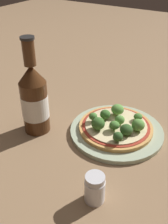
# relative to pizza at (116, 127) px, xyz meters

# --- Properties ---
(ground_plane) EXTENTS (3.00, 3.00, 0.00)m
(ground_plane) POSITION_rel_pizza_xyz_m (0.01, 0.01, -0.02)
(ground_plane) COLOR #846647
(plate) EXTENTS (0.25, 0.25, 0.01)m
(plate) POSITION_rel_pizza_xyz_m (-0.00, -0.00, -0.01)
(plate) COLOR #A3B293
(plate) RESTS_ON ground_plane
(pizza) EXTENTS (0.20, 0.20, 0.01)m
(pizza) POSITION_rel_pizza_xyz_m (0.00, 0.00, 0.00)
(pizza) COLOR tan
(pizza) RESTS_ON plate
(broccoli_floret_0) EXTENTS (0.02, 0.02, 0.03)m
(broccoli_floret_0) POSITION_rel_pizza_xyz_m (-0.02, 0.06, 0.02)
(broccoli_floret_0) COLOR #89A866
(broccoli_floret_0) RESTS_ON pizza
(broccoli_floret_1) EXTENTS (0.03, 0.03, 0.03)m
(broccoli_floret_1) POSITION_rel_pizza_xyz_m (0.01, -0.06, 0.02)
(broccoli_floret_1) COLOR #89A866
(broccoli_floret_1) RESTS_ON pizza
(broccoli_floret_2) EXTENTS (0.02, 0.02, 0.03)m
(broccoli_floret_2) POSITION_rel_pizza_xyz_m (-0.06, -0.03, 0.02)
(broccoli_floret_2) COLOR #89A866
(broccoli_floret_2) RESTS_ON pizza
(broccoli_floret_3) EXTENTS (0.03, 0.03, 0.03)m
(broccoli_floret_3) POSITION_rel_pizza_xyz_m (-0.03, -0.01, 0.02)
(broccoli_floret_3) COLOR #89A866
(broccoli_floret_3) RESTS_ON pizza
(broccoli_floret_4) EXTENTS (0.04, 0.04, 0.03)m
(broccoli_floret_4) POSITION_rel_pizza_xyz_m (0.04, 0.02, 0.03)
(broccoli_floret_4) COLOR #89A866
(broccoli_floret_4) RESTS_ON pizza
(broccoli_floret_5) EXTENTS (0.03, 0.03, 0.03)m
(broccoli_floret_5) POSITION_rel_pizza_xyz_m (-0.03, -0.04, 0.02)
(broccoli_floret_5) COLOR #89A866
(broccoli_floret_5) RESTS_ON pizza
(broccoli_floret_6) EXTENTS (0.02, 0.02, 0.02)m
(broccoli_floret_6) POSITION_rel_pizza_xyz_m (0.05, -0.04, 0.02)
(broccoli_floret_6) COLOR #89A866
(broccoli_floret_6) RESTS_ON pizza
(broccoli_floret_7) EXTENTS (0.03, 0.03, 0.03)m
(broccoli_floret_7) POSITION_rel_pizza_xyz_m (0.01, 0.04, 0.02)
(broccoli_floret_7) COLOR #89A866
(broccoli_floret_7) RESTS_ON pizza
(broccoli_floret_8) EXTENTS (0.03, 0.03, 0.03)m
(broccoli_floret_8) POSITION_rel_pizza_xyz_m (0.01, -0.01, 0.02)
(broccoli_floret_8) COLOR #89A866
(broccoli_floret_8) RESTS_ON pizza
(broccoli_floret_9) EXTENTS (0.03, 0.03, 0.03)m
(broccoli_floret_9) POSITION_rel_pizza_xyz_m (-0.04, 0.03, 0.02)
(broccoli_floret_9) COLOR #89A866
(broccoli_floret_9) RESTS_ON pizza
(beer_bottle) EXTENTS (0.07, 0.07, 0.25)m
(beer_bottle) POSITION_rel_pizza_xyz_m (-0.10, 0.19, 0.08)
(beer_bottle) COLOR #472814
(beer_bottle) RESTS_ON ground_plane
(pepper_shaker) EXTENTS (0.04, 0.04, 0.06)m
(pepper_shaker) POSITION_rel_pizza_xyz_m (-0.22, -0.06, 0.01)
(pepper_shaker) COLOR silver
(pepper_shaker) RESTS_ON ground_plane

